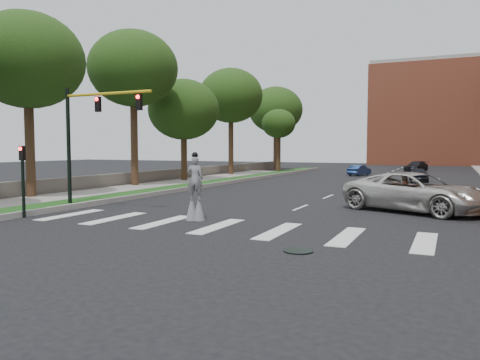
{
  "coord_description": "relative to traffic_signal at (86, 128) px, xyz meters",
  "views": [
    {
      "loc": [
        7.18,
        -15.45,
        3.16
      ],
      "look_at": [
        -1.44,
        3.51,
        1.7
      ],
      "focal_mm": 35.0,
      "sensor_mm": 36.0,
      "label": 1
    }
  ],
  "objects": [
    {
      "name": "traffic_signal",
      "position": [
        0.0,
        0.0,
        0.0
      ],
      "size": [
        5.3,
        0.23,
        6.2
      ],
      "color": "black",
      "rests_on": "ground"
    },
    {
      "name": "secondary_signal",
      "position": [
        -0.52,
        -3.5,
        -2.2
      ],
      "size": [
        0.25,
        0.21,
        3.23
      ],
      "color": "black",
      "rests_on": "ground"
    },
    {
      "name": "suv_crossing",
      "position": [
        15.38,
        5.83,
        -3.19
      ],
      "size": [
        7.64,
        5.74,
        1.93
      ],
      "primitive_type": "imported",
      "rotation": [
        0.0,
        0.0,
        1.15
      ],
      "color": "beige",
      "rests_on": "ground"
    },
    {
      "name": "car_mid",
      "position": [
        7.51,
        34.58,
        -3.56
      ],
      "size": [
        2.18,
        3.81,
        1.19
      ],
      "primitive_type": "imported",
      "rotation": [
        0.0,
        0.0,
        2.87
      ],
      "color": "navy",
      "rests_on": "ground"
    },
    {
      "name": "ground_plane",
      "position": [
        9.78,
        -3.0,
        -4.15
      ],
      "size": [
        160.0,
        160.0,
        0.0
      ],
      "primitive_type": "plane",
      "color": "black",
      "rests_on": "ground"
    },
    {
      "name": "tree_1",
      "position": [
        -6.32,
        2.04,
        4.16
      ],
      "size": [
        6.73,
        6.73,
        11.21
      ],
      "color": "#382416",
      "rests_on": "ground"
    },
    {
      "name": "car_near",
      "position": [
        14.15,
        27.66,
        -3.51
      ],
      "size": [
        2.04,
        3.94,
        1.28
      ],
      "primitive_type": "imported",
      "rotation": [
        0.0,
        0.0,
        0.14
      ],
      "color": "black",
      "rests_on": "ground"
    },
    {
      "name": "tree_2",
      "position": [
        -5.93,
        11.73,
        5.11
      ],
      "size": [
        6.97,
        6.97,
        12.27
      ],
      "color": "#382416",
      "rests_on": "ground"
    },
    {
      "name": "tree_5",
      "position": [
        -5.38,
        42.49,
        4.14
      ],
      "size": [
        7.42,
        7.42,
        11.47
      ],
      "color": "#382416",
      "rests_on": "ground"
    },
    {
      "name": "tree_3",
      "position": [
        -5.41,
        18.34,
        2.41
      ],
      "size": [
        6.46,
        6.46,
        9.33
      ],
      "color": "#382416",
      "rests_on": "ground"
    },
    {
      "name": "tree_4",
      "position": [
        -5.49,
        28.48,
        4.66
      ],
      "size": [
        7.06,
        7.06,
        11.85
      ],
      "color": "#382416",
      "rests_on": "ground"
    },
    {
      "name": "car_far",
      "position": [
        12.6,
        47.68,
        -3.49
      ],
      "size": [
        3.26,
        4.89,
        1.32
      ],
      "primitive_type": "imported",
      "rotation": [
        0.0,
        0.0,
        -0.34
      ],
      "color": "black",
      "rests_on": "ground"
    },
    {
      "name": "sidewalk_left",
      "position": [
        -4.72,
        7.0,
        -4.06
      ],
      "size": [
        4.0,
        60.0,
        0.18
      ],
      "primitive_type": "cube",
      "color": "gray",
      "rests_on": "ground"
    },
    {
      "name": "grass_median",
      "position": [
        -1.72,
        17.0,
        -4.03
      ],
      "size": [
        2.0,
        60.0,
        0.25
      ],
      "primitive_type": "cube",
      "color": "#154112",
      "rests_on": "ground"
    },
    {
      "name": "manhole",
      "position": [
        12.78,
        -5.0,
        -4.13
      ],
      "size": [
        0.9,
        0.9,
        0.04
      ],
      "primitive_type": "cylinder",
      "color": "black",
      "rests_on": "ground"
    },
    {
      "name": "tree_6",
      "position": [
        -2.49,
        35.64,
        1.81
      ],
      "size": [
        4.15,
        4.15,
        7.82
      ],
      "color": "#382416",
      "rests_on": "ground"
    },
    {
      "name": "stone_wall",
      "position": [
        -7.22,
        19.0,
        -3.6
      ],
      "size": [
        0.5,
        56.0,
        1.1
      ],
      "primitive_type": "cube",
      "color": "#5E5851",
      "rests_on": "ground"
    },
    {
      "name": "stilt_performer",
      "position": [
        6.89,
        -0.99,
        -2.94
      ],
      "size": [
        0.83,
        0.63,
        2.96
      ],
      "rotation": [
        0.0,
        0.0,
        3.41
      ],
      "color": "#382416",
      "rests_on": "ground"
    },
    {
      "name": "median_curb",
      "position": [
        -0.67,
        17.0,
        -4.01
      ],
      "size": [
        0.2,
        60.0,
        0.28
      ],
      "primitive_type": "cube",
      "color": "#979691",
      "rests_on": "ground"
    },
    {
      "name": "building_backdrop",
      "position": [
        15.78,
        75.0,
        4.85
      ],
      "size": [
        26.0,
        14.0,
        18.0
      ],
      "primitive_type": "cube",
      "color": "#CC6040",
      "rests_on": "ground"
    }
  ]
}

